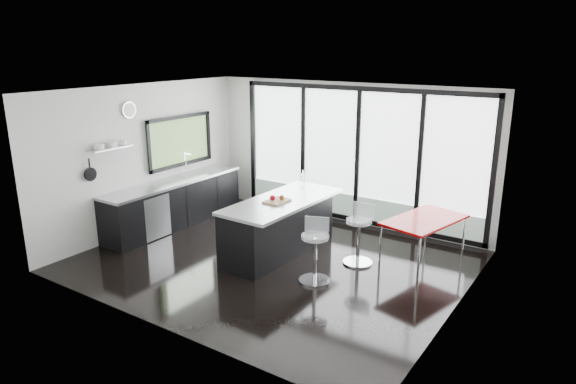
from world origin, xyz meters
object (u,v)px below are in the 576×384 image
Objects in this scene: bar_stool_near at (315,258)px; red_table at (423,241)px; bar_stool_far at (358,241)px; island at (279,225)px.

red_table is (1.11, 1.60, 0.00)m from bar_stool_near.
bar_stool_near is at bearing -105.44° from bar_stool_far.
bar_stool_far reaches higher than bar_stool_near.
red_table is at bearing 22.92° from island.
island reaches higher than red_table.
red_table is (0.87, 0.62, -0.00)m from bar_stool_far.
bar_stool_far reaches higher than red_table.
island is 3.10× the size of bar_stool_far.
island reaches higher than bar_stool_far.
bar_stool_near is at bearing -30.56° from island.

